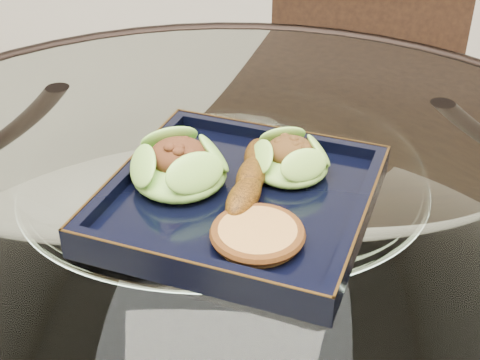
{
  "coord_description": "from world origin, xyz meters",
  "views": [
    {
      "loc": [
        0.07,
        -0.6,
        1.18
      ],
      "look_at": [
        0.02,
        -0.01,
        0.8
      ],
      "focal_mm": 50.0,
      "sensor_mm": 36.0,
      "label": 1
    }
  ],
  "objects": [
    {
      "name": "roasted_plantain",
      "position": [
        0.03,
        0.01,
        0.8
      ],
      "size": [
        0.05,
        0.15,
        0.03
      ],
      "primitive_type": "ellipsoid",
      "rotation": [
        0.0,
        0.0,
        1.46
      ],
      "color": "#6A3B0B",
      "rests_on": "navy_plate"
    },
    {
      "name": "navy_plate",
      "position": [
        0.02,
        -0.01,
        0.77
      ],
      "size": [
        0.33,
        0.33,
        0.02
      ],
      "primitive_type": "cube",
      "rotation": [
        0.0,
        0.0,
        -0.27
      ],
      "color": "black",
      "rests_on": "dining_table"
    },
    {
      "name": "lettuce_wrap_left",
      "position": [
        -0.05,
        0.01,
        0.8
      ],
      "size": [
        0.11,
        0.11,
        0.04
      ],
      "primitive_type": "ellipsoid",
      "rotation": [
        0.0,
        0.0,
        0.08
      ],
      "color": "#56A32F",
      "rests_on": "navy_plate"
    },
    {
      "name": "dining_chair",
      "position": [
        0.18,
        0.57,
        0.51
      ],
      "size": [
        0.48,
        0.48,
        0.92
      ],
      "rotation": [
        0.0,
        0.0,
        -0.24
      ],
      "color": "black",
      "rests_on": "ground"
    },
    {
      "name": "dining_table",
      "position": [
        -0.0,
        -0.0,
        0.6
      ],
      "size": [
        1.13,
        1.13,
        0.77
      ],
      "color": "white",
      "rests_on": "ground"
    },
    {
      "name": "crumb_patty",
      "position": [
        0.04,
        -0.09,
        0.79
      ],
      "size": [
        0.1,
        0.1,
        0.02
      ],
      "primitive_type": "cylinder",
      "rotation": [
        0.0,
        0.0,
        -0.34
      ],
      "color": "#BF833F",
      "rests_on": "navy_plate"
    },
    {
      "name": "lettuce_wrap_right",
      "position": [
        0.07,
        0.04,
        0.8
      ],
      "size": [
        0.09,
        0.09,
        0.03
      ],
      "primitive_type": "ellipsoid",
      "rotation": [
        0.0,
        0.0,
        -0.04
      ],
      "color": "#5B9F2E",
      "rests_on": "navy_plate"
    }
  ]
}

